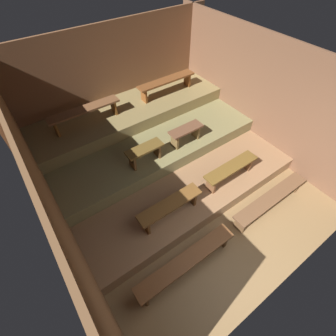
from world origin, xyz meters
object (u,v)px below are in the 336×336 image
bench_floor_right (271,199)px  bench_lower_left (170,206)px  bench_lower_right (231,169)px  bench_middle_left (145,152)px  bench_middle_right (186,132)px  bench_upper_left (85,112)px  bench_upper_right (167,82)px  bench_floor_left (186,262)px

bench_floor_right → bench_lower_left: bearing=154.5°
bench_lower_left → bench_lower_right: (1.57, 0.00, 0.00)m
bench_lower_left → bench_middle_left: bearing=78.8°
bench_middle_right → bench_upper_left: bench_upper_left is taller
bench_middle_left → bench_upper_right: size_ratio=0.49×
bench_floor_left → bench_floor_right: (2.19, 0.00, 0.00)m
bench_lower_left → bench_middle_right: bench_middle_right is taller
bench_floor_right → bench_upper_left: (-2.21, 3.69, 0.91)m
bench_floor_right → bench_middle_right: (-0.55, 2.13, 0.58)m
bench_lower_right → bench_middle_right: size_ratio=1.62×
bench_lower_right → bench_upper_left: (-1.90, 2.79, 0.62)m
bench_lower_right → bench_middle_right: 1.29m
bench_floor_left → bench_floor_right: size_ratio=1.00×
bench_floor_right → bench_upper_right: 3.80m
bench_floor_right → bench_upper_right: size_ratio=1.19×
bench_floor_right → bench_lower_right: bench_lower_right is taller
bench_lower_right → bench_upper_left: 3.43m
bench_middle_left → bench_floor_left: bearing=-104.6°
bench_floor_right → bench_upper_right: bearing=89.7°
bench_middle_right → bench_floor_left: bearing=-127.5°
bench_floor_left → bench_middle_left: bearing=75.4°
bench_middle_left → bench_floor_right: bearing=-52.5°
bench_middle_left → bench_upper_left: (-0.57, 1.56, 0.34)m
bench_lower_left → bench_middle_left: bench_middle_left is taller
bench_middle_right → bench_upper_right: size_ratio=0.49×
bench_floor_left → bench_middle_right: bearing=52.5°
bench_floor_left → bench_middle_left: (0.55, 2.13, 0.58)m
bench_lower_left → bench_middle_right: bearing=42.9°
bench_lower_right → bench_upper_right: bearing=83.2°
bench_lower_right → bench_upper_left: size_ratio=0.80×
bench_middle_right → bench_upper_right: bench_upper_right is taller
bench_floor_left → bench_upper_right: (2.21, 3.69, 0.91)m
bench_lower_left → bench_upper_left: bench_upper_left is taller
bench_upper_left → bench_lower_left: bearing=-83.2°
bench_middle_left → bench_middle_right: same height
bench_lower_left → bench_lower_right: 1.57m
bench_middle_left → bench_upper_left: size_ratio=0.49×
bench_floor_left → bench_upper_left: size_ratio=1.19×
bench_middle_left → bench_lower_left: bearing=-101.2°
bench_floor_right → bench_lower_left: size_ratio=1.49×
bench_floor_right → bench_upper_left: 4.40m
bench_floor_right → bench_lower_right: 0.99m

